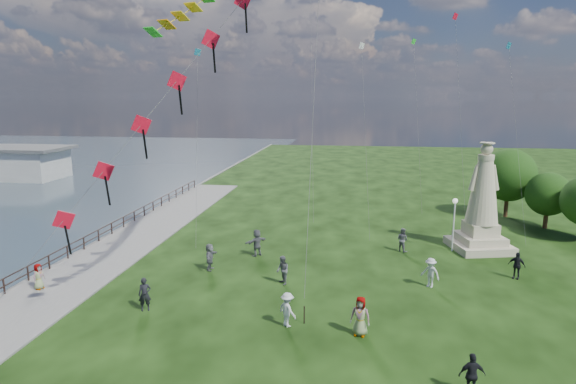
# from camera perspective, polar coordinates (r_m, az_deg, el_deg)

# --- Properties ---
(waterfront) EXTENTS (200.00, 200.00, 1.51)m
(waterfront) POSITION_cam_1_polar(r_m,az_deg,el_deg) (34.68, -23.99, -8.09)
(waterfront) COLOR #304148
(waterfront) RESTS_ON ground
(statue) EXTENTS (4.58, 4.58, 7.73)m
(statue) POSITION_cam_1_polar(r_m,az_deg,el_deg) (36.89, 22.00, -1.98)
(statue) COLOR #B9AE8C
(statue) RESTS_ON ground
(lamppost) EXTENTS (0.36, 0.36, 3.85)m
(lamppost) POSITION_cam_1_polar(r_m,az_deg,el_deg) (35.81, 19.12, -2.40)
(lamppost) COLOR silver
(lamppost) RESTS_ON ground
(tree_row) EXTENTS (7.95, 11.44, 6.26)m
(tree_row) POSITION_cam_1_polar(r_m,az_deg,el_deg) (45.78, 27.36, 0.70)
(tree_row) COLOR #382314
(tree_row) RESTS_ON ground
(person_0) EXTENTS (0.74, 0.62, 1.75)m
(person_0) POSITION_cam_1_polar(r_m,az_deg,el_deg) (26.26, -16.61, -11.55)
(person_0) COLOR black
(person_0) RESTS_ON ground
(person_1) EXTENTS (0.86, 0.98, 1.71)m
(person_1) POSITION_cam_1_polar(r_m,az_deg,el_deg) (28.48, -0.65, -9.27)
(person_1) COLOR #595960
(person_1) RESTS_ON ground
(person_2) EXTENTS (1.19, 1.15, 1.69)m
(person_2) POSITION_cam_1_polar(r_m,az_deg,el_deg) (23.63, -0.07, -13.77)
(person_2) COLOR silver
(person_2) RESTS_ON ground
(person_3) EXTENTS (1.04, 0.63, 1.68)m
(person_3) POSITION_cam_1_polar(r_m,az_deg,el_deg) (19.99, 20.98, -19.57)
(person_3) COLOR black
(person_3) RESTS_ON ground
(person_4) EXTENTS (1.01, 0.75, 1.87)m
(person_4) POSITION_cam_1_polar(r_m,az_deg,el_deg) (23.03, 8.56, -14.35)
(person_4) COLOR #595960
(person_4) RESTS_ON ground
(person_5) EXTENTS (0.71, 1.61, 1.72)m
(person_5) POSITION_cam_1_polar(r_m,az_deg,el_deg) (31.14, -9.24, -7.59)
(person_5) COLOR #595960
(person_5) RESTS_ON ground
(person_7) EXTENTS (0.96, 0.93, 1.70)m
(person_7) POSITION_cam_1_polar(r_m,az_deg,el_deg) (35.27, 13.40, -5.51)
(person_7) COLOR #595960
(person_7) RESTS_ON ground
(person_8) EXTENTS (1.25, 1.13, 1.74)m
(person_8) POSITION_cam_1_polar(r_m,az_deg,el_deg) (29.26, 16.52, -9.15)
(person_8) COLOR silver
(person_8) RESTS_ON ground
(person_9) EXTENTS (1.09, 0.92, 1.66)m
(person_9) POSITION_cam_1_polar(r_m,az_deg,el_deg) (32.43, 25.47, -7.86)
(person_9) COLOR black
(person_9) RESTS_ON ground
(person_10) EXTENTS (0.61, 0.81, 1.49)m
(person_10) POSITION_cam_1_polar(r_m,az_deg,el_deg) (31.05, -27.44, -9.04)
(person_10) COLOR #595960
(person_10) RESTS_ON ground
(person_11) EXTENTS (1.70, 1.81, 1.87)m
(person_11) POSITION_cam_1_polar(r_m,az_deg,el_deg) (33.44, -3.70, -6.00)
(person_11) COLOR #595960
(person_11) RESTS_ON ground
(red_kite_train) EXTENTS (10.53, 9.35, 16.42)m
(red_kite_train) POSITION_cam_1_polar(r_m,az_deg,el_deg) (25.24, -15.37, 9.35)
(red_kite_train) COLOR black
(red_kite_train) RESTS_ON ground
(small_kites) EXTENTS (25.18, 18.27, 25.39)m
(small_kites) POSITION_cam_1_polar(r_m,az_deg,el_deg) (42.18, 10.37, 15.00)
(small_kites) COLOR #156382
(small_kites) RESTS_ON ground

